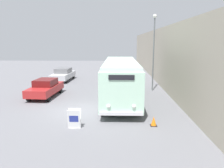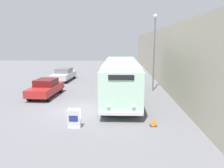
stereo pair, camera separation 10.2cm
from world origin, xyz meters
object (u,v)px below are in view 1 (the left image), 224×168
parked_car_mid (63,74)px  traffic_cone (154,121)px  sign_board (74,119)px  parked_car_near (45,88)px  streetlamp (154,43)px  vintage_bus (121,79)px

parked_car_mid → traffic_cone: bearing=-55.6°
sign_board → parked_car_near: (-3.85, 6.88, 0.25)m
streetlamp → vintage_bus: bearing=-129.8°
parked_car_near → sign_board: bearing=-57.3°
sign_board → parked_car_mid: size_ratio=0.23×
vintage_bus → parked_car_mid: (-6.84, 8.92, -1.01)m
streetlamp → parked_car_near: bearing=-164.4°
vintage_bus → streetlamp: (3.10, 3.72, 2.76)m
sign_board → parked_car_mid: 15.33m
vintage_bus → parked_car_near: (-6.39, 1.08, -1.01)m
parked_car_near → vintage_bus: bearing=-6.1°
vintage_bus → parked_car_near: size_ratio=2.23×
parked_car_near → traffic_cone: (8.20, -6.43, -0.50)m
sign_board → parked_car_near: bearing=119.2°
traffic_cone → streetlamp: bearing=81.9°
sign_board → parked_car_near: 7.88m
sign_board → streetlamp: size_ratio=0.15×
vintage_bus → parked_car_mid: 11.29m
parked_car_near → parked_car_mid: bearing=96.8°
vintage_bus → sign_board: (-2.54, -5.80, -1.26)m
vintage_bus → parked_car_mid: bearing=127.5°
streetlamp → traffic_cone: size_ratio=13.28×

